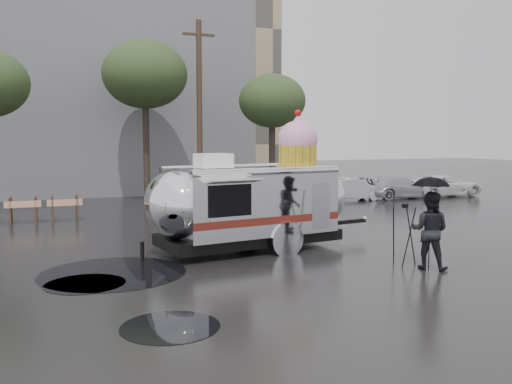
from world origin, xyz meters
name	(u,v)px	position (x,y,z in m)	size (l,w,h in m)	color
ground	(248,268)	(0.00, 0.00, 0.00)	(120.00, 120.00, 0.00)	black
puddles	(115,281)	(-3.22, -0.11, 0.01)	(3.48, 6.78, 0.01)	black
grey_building	(57,86)	(-4.00, 24.00, 6.50)	(22.00, 12.00, 13.00)	#5F5E63
utility_pole	(199,110)	(2.50, 14.00, 4.62)	(1.60, 0.28, 9.00)	#473323
tree_mid	(145,75)	(0.00, 15.00, 6.34)	(4.20, 4.20, 8.03)	#382D26
tree_right	(272,102)	(6.00, 13.00, 5.06)	(3.36, 3.36, 6.42)	#382D26
barricade_row	(23,209)	(-5.55, 9.96, 0.52)	(4.30, 0.80, 1.00)	#473323
parked_cars	(380,186)	(11.78, 12.00, 0.72)	(13.20, 1.90, 1.50)	silver
airstream_trailer	(253,199)	(0.96, 2.25, 1.46)	(7.66, 3.69, 4.17)	silver
person_right	(430,230)	(4.18, -1.61, 0.96)	(0.92, 0.51, 1.93)	black
umbrella_black	(431,191)	(4.18, -1.61, 1.93)	(1.13, 1.13, 2.32)	black
tripod	(405,228)	(3.88, -1.02, 0.95)	(0.64, 0.62, 1.58)	black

